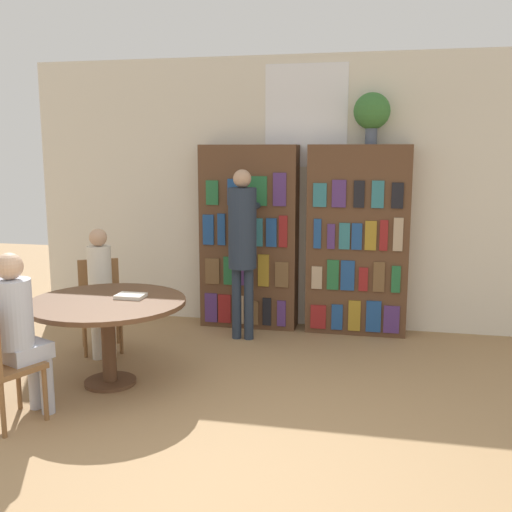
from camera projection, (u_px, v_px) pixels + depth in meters
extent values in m
plane|color=#9E7A51|center=(231.00, 474.00, 3.71)|extent=(16.00, 16.00, 0.00)
cube|color=beige|center=(305.00, 194.00, 6.68)|extent=(6.40, 0.06, 3.00)
cube|color=white|center=(306.00, 116.00, 6.50)|extent=(0.90, 0.01, 1.10)
cube|color=brown|center=(249.00, 237.00, 6.70)|extent=(1.08, 0.32, 2.04)
cube|color=#4C2D6B|center=(211.00, 308.00, 6.76)|extent=(0.14, 0.02, 0.33)
cube|color=maroon|center=(225.00, 309.00, 6.73)|extent=(0.14, 0.02, 0.32)
cube|color=tan|center=(239.00, 310.00, 6.70)|extent=(0.10, 0.02, 0.32)
cube|color=brown|center=(254.00, 313.00, 6.67)|extent=(0.09, 0.02, 0.27)
cube|color=black|center=(267.00, 312.00, 6.63)|extent=(0.09, 0.02, 0.31)
cube|color=#4C2D6B|center=(281.00, 313.00, 6.60)|extent=(0.09, 0.02, 0.29)
cube|color=brown|center=(212.00, 271.00, 6.69)|extent=(0.16, 0.02, 0.29)
cube|color=#236638|center=(228.00, 271.00, 6.65)|extent=(0.11, 0.02, 0.31)
cube|color=#4C2D6B|center=(246.00, 271.00, 6.60)|extent=(0.13, 0.02, 0.33)
cube|color=olive|center=(264.00, 270.00, 6.56)|extent=(0.12, 0.02, 0.35)
cube|color=brown|center=(282.00, 275.00, 6.52)|extent=(0.15, 0.02, 0.28)
cube|color=navy|center=(208.00, 230.00, 6.61)|extent=(0.12, 0.02, 0.33)
cube|color=navy|center=(221.00, 229.00, 6.58)|extent=(0.09, 0.02, 0.35)
cube|color=tan|center=(234.00, 231.00, 6.55)|extent=(0.10, 0.02, 0.33)
cube|color=maroon|center=(246.00, 232.00, 6.53)|extent=(0.08, 0.02, 0.32)
cube|color=#2D707A|center=(259.00, 232.00, 6.50)|extent=(0.08, 0.02, 0.31)
cube|color=navy|center=(271.00, 233.00, 6.47)|extent=(0.12, 0.02, 0.31)
cube|color=maroon|center=(283.00, 231.00, 6.44)|extent=(0.09, 0.02, 0.34)
cube|color=#236638|center=(212.00, 193.00, 6.53)|extent=(0.14, 0.02, 0.27)
cube|color=navy|center=(235.00, 192.00, 6.48)|extent=(0.15, 0.02, 0.29)
cube|color=#236638|center=(257.00, 191.00, 6.42)|extent=(0.21, 0.02, 0.32)
cube|color=#4C2D6B|center=(280.00, 190.00, 6.37)|extent=(0.14, 0.02, 0.35)
cube|color=brown|center=(358.00, 240.00, 6.46)|extent=(1.08, 0.32, 2.04)
cube|color=maroon|center=(318.00, 317.00, 6.52)|extent=(0.17, 0.02, 0.26)
cube|color=navy|center=(337.00, 317.00, 6.48)|extent=(0.12, 0.02, 0.28)
cube|color=olive|center=(354.00, 316.00, 6.43)|extent=(0.13, 0.02, 0.33)
cube|color=navy|center=(373.00, 316.00, 6.39)|extent=(0.16, 0.02, 0.34)
cube|color=#4C2D6B|center=(391.00, 319.00, 6.35)|extent=(0.16, 0.02, 0.29)
cube|color=tan|center=(317.00, 278.00, 6.45)|extent=(0.11, 0.02, 0.25)
cube|color=#236638|center=(333.00, 275.00, 6.41)|extent=(0.13, 0.02, 0.32)
cube|color=navy|center=(348.00, 275.00, 6.37)|extent=(0.15, 0.02, 0.32)
cube|color=maroon|center=(363.00, 279.00, 6.34)|extent=(0.09, 0.02, 0.25)
cube|color=brown|center=(379.00, 277.00, 6.31)|extent=(0.12, 0.02, 0.32)
cube|color=#236638|center=(396.00, 279.00, 6.27)|extent=(0.09, 0.02, 0.28)
cube|color=navy|center=(317.00, 234.00, 6.36)|extent=(0.08, 0.02, 0.32)
cube|color=#4C2D6B|center=(331.00, 236.00, 6.34)|extent=(0.08, 0.02, 0.27)
cube|color=#2D707A|center=(344.00, 236.00, 6.31)|extent=(0.11, 0.02, 0.28)
cube|color=navy|center=(357.00, 237.00, 6.28)|extent=(0.11, 0.02, 0.28)
cube|color=olive|center=(371.00, 236.00, 6.25)|extent=(0.12, 0.02, 0.31)
cube|color=maroon|center=(384.00, 235.00, 6.22)|extent=(0.08, 0.02, 0.32)
cube|color=tan|center=(398.00, 234.00, 6.19)|extent=(0.10, 0.02, 0.35)
cube|color=#2D707A|center=(320.00, 195.00, 6.29)|extent=(0.14, 0.02, 0.25)
cube|color=#4C2D6B|center=(339.00, 194.00, 6.24)|extent=(0.15, 0.02, 0.29)
cube|color=black|center=(359.00, 194.00, 6.20)|extent=(0.11, 0.02, 0.28)
cube|color=#2D707A|center=(378.00, 194.00, 6.16)|extent=(0.13, 0.02, 0.28)
cube|color=black|center=(398.00, 196.00, 6.12)|extent=(0.12, 0.02, 0.26)
cylinder|color=#475166|center=(371.00, 135.00, 6.24)|extent=(0.12, 0.12, 0.19)
sphere|color=#387033|center=(372.00, 111.00, 6.20)|extent=(0.38, 0.38, 0.38)
cylinder|color=brown|center=(110.00, 382.00, 5.15)|extent=(0.44, 0.44, 0.03)
cylinder|color=brown|center=(109.00, 343.00, 5.09)|extent=(0.12, 0.12, 0.67)
cylinder|color=brown|center=(107.00, 303.00, 5.03)|extent=(1.32, 1.32, 0.04)
cube|color=brown|center=(9.00, 367.00, 4.34)|extent=(0.53, 0.53, 0.04)
cylinder|color=brown|center=(19.00, 384.00, 4.62)|extent=(0.04, 0.04, 0.41)
cylinder|color=brown|center=(45.00, 394.00, 4.42)|extent=(0.04, 0.04, 0.41)
cylinder|color=brown|center=(3.00, 410.00, 4.15)|extent=(0.04, 0.04, 0.41)
cube|color=brown|center=(101.00, 309.00, 5.94)|extent=(0.55, 0.55, 0.04)
cube|color=brown|center=(99.00, 281.00, 6.07)|extent=(0.36, 0.23, 0.45)
cylinder|color=brown|center=(121.00, 334.00, 5.87)|extent=(0.04, 0.04, 0.41)
cylinder|color=brown|center=(85.00, 337.00, 5.77)|extent=(0.04, 0.04, 0.41)
cylinder|color=brown|center=(118.00, 324.00, 6.19)|extent=(0.04, 0.04, 0.41)
cylinder|color=brown|center=(84.00, 327.00, 6.09)|extent=(0.04, 0.04, 0.41)
cube|color=beige|center=(102.00, 304.00, 5.80)|extent=(0.36, 0.39, 0.12)
cylinder|color=beige|center=(100.00, 272.00, 5.82)|extent=(0.23, 0.23, 0.50)
sphere|color=tan|center=(98.00, 237.00, 5.76)|extent=(0.17, 0.17, 0.17)
cylinder|color=beige|center=(110.00, 335.00, 5.76)|extent=(0.10, 0.10, 0.45)
cylinder|color=beige|center=(97.00, 336.00, 5.72)|extent=(0.10, 0.10, 0.45)
cube|color=#B2B7C6|center=(25.00, 351.00, 4.44)|extent=(0.39, 0.41, 0.12)
cylinder|color=#B2B7C6|center=(13.00, 313.00, 4.32)|extent=(0.28, 0.28, 0.50)
sphere|color=tan|center=(9.00, 266.00, 4.26)|extent=(0.20, 0.20, 0.20)
cylinder|color=#B2B7C6|center=(35.00, 381.00, 4.62)|extent=(0.10, 0.10, 0.45)
cylinder|color=#B2B7C6|center=(47.00, 385.00, 4.54)|extent=(0.10, 0.10, 0.45)
cylinder|color=#232D3D|center=(237.00, 303.00, 6.33)|extent=(0.10, 0.10, 0.77)
cylinder|color=#232D3D|center=(249.00, 304.00, 6.30)|extent=(0.10, 0.10, 0.77)
cylinder|color=#232D3D|center=(242.00, 228.00, 6.18)|extent=(0.29, 0.29, 0.83)
sphere|color=tan|center=(242.00, 179.00, 6.09)|extent=(0.19, 0.19, 0.19)
cylinder|color=#232D3D|center=(256.00, 206.00, 6.38)|extent=(0.07, 0.30, 0.07)
cube|color=silver|center=(131.00, 296.00, 5.11)|extent=(0.24, 0.18, 0.03)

